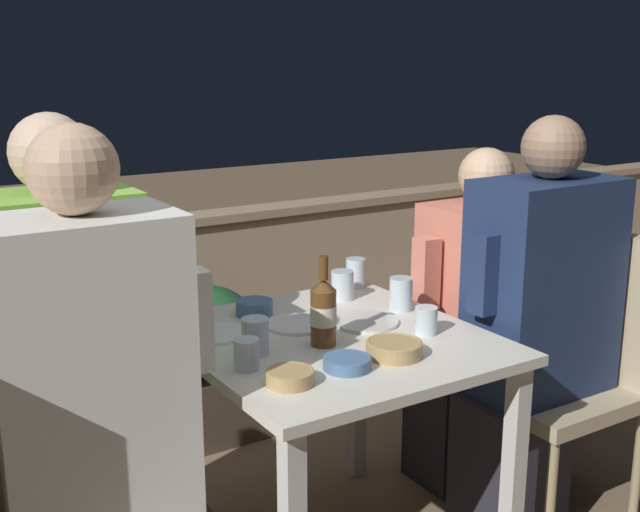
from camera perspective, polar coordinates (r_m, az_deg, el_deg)
The scene contains 24 objects.
parapet_wall at distance 3.81m, azimuth -12.94°, elevation -3.10°, with size 9.00×0.18×0.75m.
dining_table at distance 2.31m, azimuth 0.86°, elevation -8.13°, with size 0.81×0.86×0.72m.
planter_hedge at distance 3.15m, azimuth -11.37°, elevation -7.47°, with size 0.81×0.47×0.61m.
chair_left_near at distance 1.91m, azimuth -20.98°, elevation -16.45°, with size 0.47×0.47×0.94m.
person_white_polo at distance 1.88m, azimuth -15.04°, elevation -11.72°, with size 0.49×0.26×1.36m.
person_green_blouse at distance 2.16m, azimuth -16.72°, elevation -8.29°, with size 0.47×0.26×1.36m.
chair_right_near at distance 2.79m, azimuth 17.78°, elevation -6.28°, with size 0.47×0.47×0.94m.
person_navy_jumper at distance 2.60m, azimuth 14.96°, elevation -5.00°, with size 0.51×0.26×1.32m.
chair_right_far at distance 3.02m, azimuth 13.70°, elevation -4.41°, with size 0.47×0.47×0.94m.
person_coral_top at distance 2.86m, azimuth 10.76°, elevation -4.30°, with size 0.48×0.26×1.19m.
beer_bottle at distance 2.18m, azimuth 0.24°, elevation -3.96°, with size 0.07×0.07×0.25m.
plate_0 at distance 2.38m, azimuth 3.25°, elevation -4.70°, with size 0.20×0.20×0.01m.
plate_1 at distance 2.36m, azimuth -1.70°, elevation -4.88°, with size 0.18×0.18×0.01m.
plate_2 at distance 2.30m, azimuth -7.41°, elevation -5.47°, with size 0.18×0.18×0.01m.
bowl_0 at distance 2.13m, azimuth 5.30°, elevation -6.51°, with size 0.15×0.15×0.04m.
bowl_1 at distance 2.04m, azimuth 1.94°, elevation -7.55°, with size 0.12×0.12×0.03m.
bowl_2 at distance 1.95m, azimuth -2.16°, elevation -8.52°, with size 0.12×0.12×0.04m.
bowl_3 at distance 2.46m, azimuth -4.69°, elevation -3.61°, with size 0.11×0.11×0.05m.
glass_cup_0 at distance 2.30m, azimuth 7.55°, elevation -4.57°, with size 0.06×0.06×0.08m.
glass_cup_1 at distance 2.73m, azimuth 2.55°, elevation -1.20°, with size 0.07×0.07×0.10m.
glass_cup_2 at distance 2.60m, azimuth 1.60°, elevation -2.09°, with size 0.07×0.07×0.09m.
glass_cup_3 at distance 2.04m, azimuth -5.24°, elevation -6.96°, with size 0.07×0.07×0.08m.
glass_cup_4 at distance 2.13m, azimuth -4.63°, elevation -5.73°, with size 0.07×0.07×0.10m.
glass_cup_5 at distance 2.50m, azimuth 5.78°, elevation -2.70°, with size 0.07×0.07×0.10m.
Camera 1 is at (-1.17, -1.79, 1.49)m, focal length 45.00 mm.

